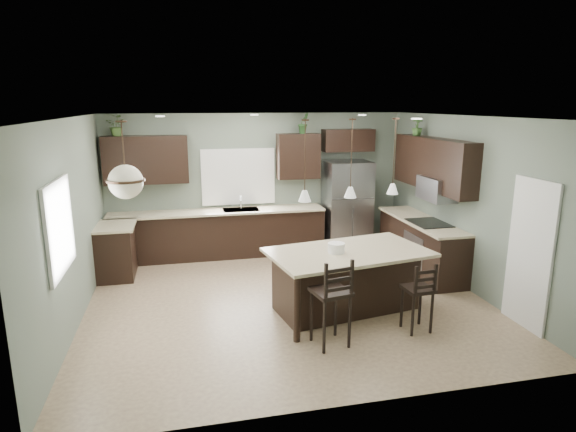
# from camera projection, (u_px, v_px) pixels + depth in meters

# --- Properties ---
(ground) EXTENTS (6.00, 6.00, 0.00)m
(ground) POSITION_uv_depth(u_px,v_px,m) (287.00, 300.00, 7.49)
(ground) COLOR #9E8466
(ground) RESTS_ON ground
(pantry_door) EXTENTS (0.04, 0.82, 2.04)m
(pantry_door) POSITION_uv_depth(u_px,v_px,m) (530.00, 255.00, 6.42)
(pantry_door) COLOR white
(pantry_door) RESTS_ON ground
(window_back) EXTENTS (1.35, 0.02, 1.00)m
(window_back) POSITION_uv_depth(u_px,v_px,m) (238.00, 177.00, 9.65)
(window_back) COLOR white
(window_back) RESTS_ON room_shell
(window_left) EXTENTS (0.02, 1.10, 1.00)m
(window_left) POSITION_uv_depth(u_px,v_px,m) (58.00, 227.00, 5.74)
(window_left) COLOR white
(window_left) RESTS_ON room_shell
(left_return_cabs) EXTENTS (0.60, 0.90, 0.90)m
(left_return_cabs) POSITION_uv_depth(u_px,v_px,m) (116.00, 252.00, 8.43)
(left_return_cabs) COLOR black
(left_return_cabs) RESTS_ON ground
(left_return_countertop) EXTENTS (0.66, 0.96, 0.04)m
(left_return_countertop) POSITION_uv_depth(u_px,v_px,m) (115.00, 226.00, 8.33)
(left_return_countertop) COLOR beige
(left_return_countertop) RESTS_ON left_return_cabs
(back_lower_cabs) EXTENTS (4.20, 0.60, 0.90)m
(back_lower_cabs) POSITION_uv_depth(u_px,v_px,m) (219.00, 234.00, 9.54)
(back_lower_cabs) COLOR black
(back_lower_cabs) RESTS_ON ground
(back_countertop) EXTENTS (4.20, 0.66, 0.04)m
(back_countertop) POSITION_uv_depth(u_px,v_px,m) (218.00, 212.00, 9.41)
(back_countertop) COLOR beige
(back_countertop) RESTS_ON back_lower_cabs
(sink_inset) EXTENTS (0.70, 0.45, 0.01)m
(sink_inset) POSITION_uv_depth(u_px,v_px,m) (241.00, 210.00, 9.50)
(sink_inset) COLOR gray
(sink_inset) RESTS_ON back_countertop
(faucet) EXTENTS (0.02, 0.02, 0.28)m
(faucet) POSITION_uv_depth(u_px,v_px,m) (241.00, 203.00, 9.44)
(faucet) COLOR silver
(faucet) RESTS_ON back_countertop
(back_upper_left) EXTENTS (1.55, 0.34, 0.90)m
(back_upper_left) POSITION_uv_depth(u_px,v_px,m) (146.00, 160.00, 9.04)
(back_upper_left) COLOR black
(back_upper_left) RESTS_ON room_shell
(back_upper_right) EXTENTS (0.85, 0.34, 0.90)m
(back_upper_right) POSITION_uv_depth(u_px,v_px,m) (298.00, 156.00, 9.67)
(back_upper_right) COLOR black
(back_upper_right) RESTS_ON room_shell
(fridge_header) EXTENTS (1.05, 0.34, 0.45)m
(fridge_header) POSITION_uv_depth(u_px,v_px,m) (348.00, 140.00, 9.82)
(fridge_header) COLOR black
(fridge_header) RESTS_ON room_shell
(right_lower_cabs) EXTENTS (0.60, 2.35, 0.90)m
(right_lower_cabs) POSITION_uv_depth(u_px,v_px,m) (421.00, 246.00, 8.80)
(right_lower_cabs) COLOR black
(right_lower_cabs) RESTS_ON ground
(right_countertop) EXTENTS (0.66, 2.35, 0.04)m
(right_countertop) POSITION_uv_depth(u_px,v_px,m) (421.00, 221.00, 8.68)
(right_countertop) COLOR beige
(right_countertop) RESTS_ON right_lower_cabs
(cooktop) EXTENTS (0.58, 0.75, 0.02)m
(cooktop) POSITION_uv_depth(u_px,v_px,m) (429.00, 223.00, 8.42)
(cooktop) COLOR black
(cooktop) RESTS_ON right_countertop
(wall_oven_front) EXTENTS (0.01, 0.72, 0.60)m
(wall_oven_front) POSITION_uv_depth(u_px,v_px,m) (412.00, 251.00, 8.47)
(wall_oven_front) COLOR gray
(wall_oven_front) RESTS_ON right_lower_cabs
(right_upper_cabs) EXTENTS (0.34, 2.35, 0.90)m
(right_upper_cabs) POSITION_uv_depth(u_px,v_px,m) (433.00, 164.00, 8.48)
(right_upper_cabs) COLOR black
(right_upper_cabs) RESTS_ON room_shell
(microwave) EXTENTS (0.40, 0.75, 0.40)m
(microwave) POSITION_uv_depth(u_px,v_px,m) (437.00, 189.00, 8.30)
(microwave) COLOR gray
(microwave) RESTS_ON right_upper_cabs
(refrigerator) EXTENTS (0.90, 0.74, 1.85)m
(refrigerator) POSITION_uv_depth(u_px,v_px,m) (347.00, 206.00, 9.87)
(refrigerator) COLOR gray
(refrigerator) RESTS_ON ground
(kitchen_island) EXTENTS (2.45, 1.66, 0.92)m
(kitchen_island) POSITION_uv_depth(u_px,v_px,m) (348.00, 281.00, 7.01)
(kitchen_island) COLOR black
(kitchen_island) RESTS_ON ground
(serving_dish) EXTENTS (0.24, 0.24, 0.14)m
(serving_dish) POSITION_uv_depth(u_px,v_px,m) (336.00, 248.00, 6.81)
(serving_dish) COLOR silver
(serving_dish) RESTS_ON kitchen_island
(bar_stool_left) EXTENTS (0.51, 0.51, 1.17)m
(bar_stool_left) POSITION_uv_depth(u_px,v_px,m) (331.00, 301.00, 5.99)
(bar_stool_left) COLOR black
(bar_stool_left) RESTS_ON ground
(bar_stool_right) EXTENTS (0.39, 0.39, 0.97)m
(bar_stool_right) POSITION_uv_depth(u_px,v_px,m) (417.00, 296.00, 6.39)
(bar_stool_right) COLOR black
(bar_stool_right) RESTS_ON ground
(pendant_left) EXTENTS (0.17, 0.17, 1.10)m
(pendant_left) POSITION_uv_depth(u_px,v_px,m) (305.00, 161.00, 6.33)
(pendant_left) COLOR white
(pendant_left) RESTS_ON room_shell
(pendant_center) EXTENTS (0.17, 0.17, 1.10)m
(pendant_center) POSITION_uv_depth(u_px,v_px,m) (351.00, 159.00, 6.59)
(pendant_center) COLOR silver
(pendant_center) RESTS_ON room_shell
(pendant_right) EXTENTS (0.17, 0.17, 1.10)m
(pendant_right) POSITION_uv_depth(u_px,v_px,m) (394.00, 156.00, 6.86)
(pendant_right) COLOR white
(pendant_right) RESTS_ON room_shell
(chandelier) EXTENTS (0.46, 0.46, 0.96)m
(chandelier) POSITION_uv_depth(u_px,v_px,m) (124.00, 160.00, 5.84)
(chandelier) COLOR beige
(chandelier) RESTS_ON room_shell
(plant_back_left) EXTENTS (0.43, 0.40, 0.39)m
(plant_back_left) POSITION_uv_depth(u_px,v_px,m) (117.00, 125.00, 8.76)
(plant_back_left) COLOR #334E22
(plant_back_left) RESTS_ON back_upper_left
(plant_back_right) EXTENTS (0.28, 0.25, 0.41)m
(plant_back_right) POSITION_uv_depth(u_px,v_px,m) (304.00, 123.00, 9.51)
(plant_back_right) COLOR #2A5726
(plant_back_right) RESTS_ON back_upper_right
(plant_right_wall) EXTENTS (0.23, 0.23, 0.34)m
(plant_right_wall) POSITION_uv_depth(u_px,v_px,m) (417.00, 126.00, 8.91)
(plant_right_wall) COLOR #345826
(plant_right_wall) RESTS_ON right_upper_cabs
(room_shell) EXTENTS (6.00, 6.00, 6.00)m
(room_shell) POSITION_uv_depth(u_px,v_px,m) (287.00, 193.00, 7.10)
(room_shell) COLOR slate
(room_shell) RESTS_ON ground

